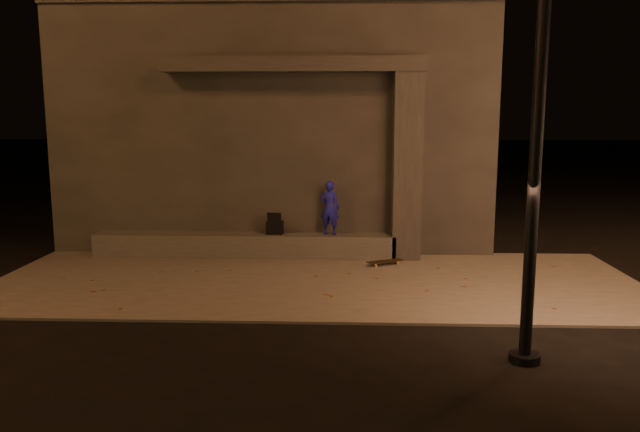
{
  "coord_description": "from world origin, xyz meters",
  "views": [
    {
      "loc": [
        0.5,
        -8.39,
        2.87
      ],
      "look_at": [
        0.08,
        2.0,
        1.15
      ],
      "focal_mm": 35.0,
      "sensor_mm": 36.0,
      "label": 1
    }
  ],
  "objects_px": {
    "column": "(407,167)",
    "skateboarder": "(330,208)",
    "skateboard": "(385,262)",
    "backpack": "(275,226)"
  },
  "relations": [
    {
      "from": "skateboarder",
      "to": "skateboard",
      "type": "bearing_deg",
      "value": 165.28
    },
    {
      "from": "column",
      "to": "skateboarder",
      "type": "relative_size",
      "value": 3.36
    },
    {
      "from": "skateboarder",
      "to": "backpack",
      "type": "height_order",
      "value": "skateboarder"
    },
    {
      "from": "skateboard",
      "to": "column",
      "type": "bearing_deg",
      "value": 28.93
    },
    {
      "from": "skateboarder",
      "to": "skateboard",
      "type": "relative_size",
      "value": 1.49
    },
    {
      "from": "skateboarder",
      "to": "skateboard",
      "type": "height_order",
      "value": "skateboarder"
    },
    {
      "from": "backpack",
      "to": "skateboarder",
      "type": "bearing_deg",
      "value": 7.54
    },
    {
      "from": "column",
      "to": "skateboarder",
      "type": "xyz_separation_m",
      "value": [
        -1.5,
        0.0,
        -0.81
      ]
    },
    {
      "from": "column",
      "to": "backpack",
      "type": "bearing_deg",
      "value": 180.0
    },
    {
      "from": "column",
      "to": "skateboarder",
      "type": "bearing_deg",
      "value": 180.0
    }
  ]
}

